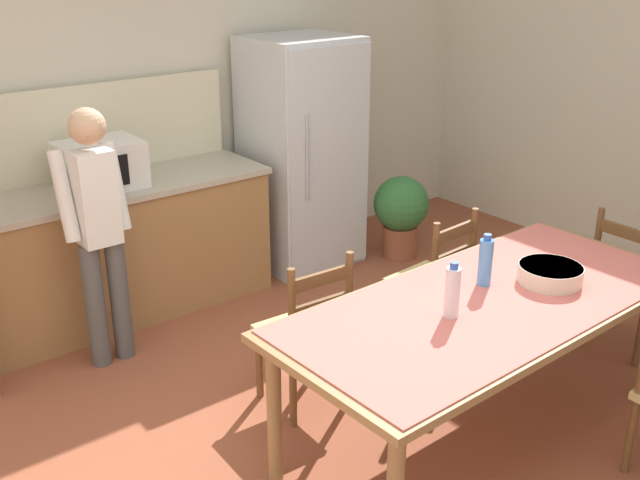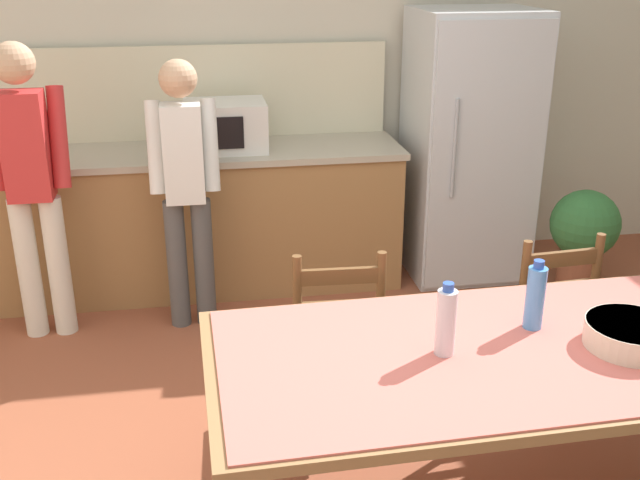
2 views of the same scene
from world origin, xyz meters
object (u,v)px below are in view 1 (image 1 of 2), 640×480
(dining_table, at_px, (488,312))
(bottle_off_centre, at_px, (485,261))
(refrigerator, at_px, (302,154))
(microwave, at_px, (100,165))
(chair_head_end, at_px, (630,284))
(bottle_near_centre, at_px, (452,292))
(serving_bowl, at_px, (550,273))
(chair_side_far_right, at_px, (434,282))
(person_at_counter, at_px, (98,226))
(potted_plant, at_px, (401,211))
(chair_side_far_left, at_px, (307,332))

(dining_table, bearing_deg, bottle_off_centre, 49.05)
(refrigerator, bearing_deg, microwave, 179.32)
(microwave, distance_m, dining_table, 2.60)
(bottle_off_centre, distance_m, chair_head_end, 1.38)
(bottle_near_centre, height_order, serving_bowl, bottle_near_centre)
(chair_side_far_right, relative_size, person_at_counter, 0.59)
(refrigerator, height_order, bottle_near_centre, refrigerator)
(chair_side_far_right, xyz_separation_m, chair_head_end, (0.91, -0.76, 0.00))
(refrigerator, bearing_deg, bottle_near_centre, -111.79)
(serving_bowl, xyz_separation_m, chair_head_end, (1.01, 0.09, -0.39))
(chair_head_end, height_order, potted_plant, chair_head_end)
(refrigerator, relative_size, potted_plant, 2.62)
(microwave, height_order, bottle_near_centre, microwave)
(microwave, bearing_deg, refrigerator, -0.68)
(bottle_off_centre, relative_size, serving_bowl, 0.84)
(microwave, xyz_separation_m, chair_side_far_right, (1.39, -1.62, -0.63))
(serving_bowl, distance_m, person_at_counter, 2.50)
(serving_bowl, distance_m, chair_side_far_right, 0.95)
(chair_head_end, bearing_deg, bottle_off_centre, 86.17)
(microwave, relative_size, bottle_near_centre, 1.85)
(dining_table, relative_size, potted_plant, 3.35)
(potted_plant, bearing_deg, chair_side_far_left, -147.37)
(serving_bowl, height_order, chair_head_end, chair_head_end)
(chair_head_end, bearing_deg, dining_table, 91.61)
(dining_table, bearing_deg, bottle_near_centre, -178.89)
(serving_bowl, xyz_separation_m, chair_side_far_right, (0.10, 0.86, -0.39))
(microwave, height_order, person_at_counter, person_at_counter)
(refrigerator, relative_size, bottle_near_centre, 6.47)
(microwave, relative_size, potted_plant, 0.75)
(bottle_near_centre, height_order, potted_plant, bottle_near_centre)
(bottle_off_centre, xyz_separation_m, potted_plant, (1.23, 1.84, -0.52))
(refrigerator, xyz_separation_m, bottle_off_centre, (-0.57, -2.27, 0.03))
(chair_side_far_right, bearing_deg, dining_table, 54.21)
(dining_table, xyz_separation_m, potted_plant, (1.34, 1.96, -0.33))
(chair_side_far_right, bearing_deg, chair_side_far_left, -3.21)
(refrigerator, height_order, chair_head_end, refrigerator)
(serving_bowl, bearing_deg, person_at_counter, 128.41)
(microwave, distance_m, potted_plant, 2.39)
(microwave, distance_m, chair_side_far_right, 2.22)
(bottle_off_centre, height_order, person_at_counter, person_at_counter)
(bottle_near_centre, distance_m, serving_bowl, 0.67)
(chair_head_end, relative_size, person_at_counter, 0.59)
(bottle_off_centre, relative_size, potted_plant, 0.40)
(microwave, xyz_separation_m, person_at_counter, (-0.26, -0.52, -0.19))
(refrigerator, bearing_deg, person_at_counter, -164.80)
(bottle_off_centre, bearing_deg, serving_bowl, -34.24)
(dining_table, xyz_separation_m, serving_bowl, (0.39, -0.07, 0.12))
(refrigerator, bearing_deg, dining_table, -105.90)
(chair_side_far_left, distance_m, chair_side_far_right, 1.00)
(refrigerator, distance_m, chair_head_end, 2.51)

